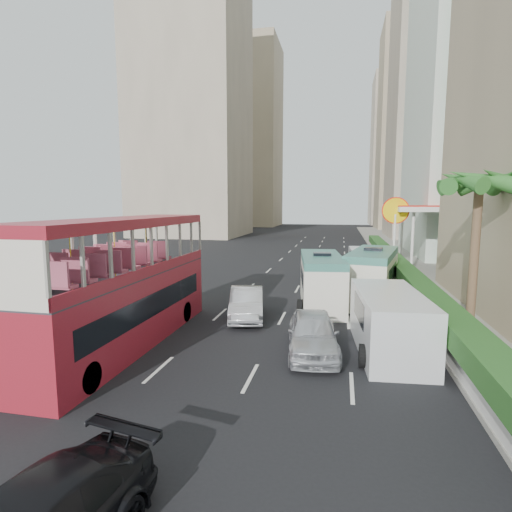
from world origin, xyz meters
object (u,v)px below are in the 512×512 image
(minibus_near, at_px, (321,281))
(minibus_far, at_px, (372,276))
(panel_van_near, at_px, (389,322))
(shell_station, at_px, (431,237))
(car_silver_lane_a, at_px, (247,318))
(double_decker_bus, at_px, (123,283))
(palm_tree, at_px, (474,258))
(van_asset, at_px, (319,278))
(panel_van_far, at_px, (364,262))
(car_silver_lane_b, at_px, (312,353))

(minibus_near, bearing_deg, minibus_far, 25.17)
(panel_van_near, relative_size, shell_station, 0.71)
(minibus_far, relative_size, shell_station, 0.83)
(car_silver_lane_a, xyz_separation_m, minibus_far, (6.32, 5.01, 1.48))
(panel_van_near, distance_m, shell_station, 22.35)
(double_decker_bus, relative_size, palm_tree, 1.72)
(car_silver_lane_a, height_order, van_asset, car_silver_lane_a)
(panel_van_near, bearing_deg, panel_van_far, 85.29)
(double_decker_bus, height_order, shell_station, shell_station)
(minibus_near, xyz_separation_m, panel_van_near, (2.87, -6.44, -0.27))
(van_asset, bearing_deg, car_silver_lane_b, -90.84)
(double_decker_bus, height_order, panel_van_near, double_decker_bus)
(panel_van_near, bearing_deg, car_silver_lane_a, 148.23)
(double_decker_bus, xyz_separation_m, van_asset, (6.75, 16.42, -2.53))
(car_silver_lane_a, height_order, car_silver_lane_b, car_silver_lane_b)
(panel_van_far, relative_size, palm_tree, 0.79)
(van_asset, height_order, minibus_near, minibus_near)
(car_silver_lane_a, height_order, panel_van_near, panel_van_near)
(double_decker_bus, relative_size, minibus_near, 1.74)
(car_silver_lane_a, xyz_separation_m, van_asset, (2.87, 11.74, 0.00))
(palm_tree, distance_m, shell_station, 19.14)
(panel_van_far, xyz_separation_m, shell_station, (5.84, 4.36, 1.73))
(minibus_near, bearing_deg, shell_station, 53.16)
(shell_station, bearing_deg, panel_van_near, -105.01)
(car_silver_lane_a, bearing_deg, minibus_far, 26.46)
(double_decker_bus, bearing_deg, car_silver_lane_b, 4.95)
(van_asset, height_order, palm_tree, palm_tree)
(van_asset, xyz_separation_m, panel_van_far, (3.42, 2.22, 1.02))
(van_asset, relative_size, minibus_near, 0.67)
(car_silver_lane_a, bearing_deg, double_decker_bus, -141.50)
(car_silver_lane_b, distance_m, minibus_near, 7.40)
(double_decker_bus, height_order, panel_van_far, double_decker_bus)
(car_silver_lane_a, relative_size, palm_tree, 0.71)
(double_decker_bus, distance_m, palm_tree, 14.39)
(car_silver_lane_b, bearing_deg, minibus_far, 66.49)
(panel_van_far, distance_m, palm_tree, 15.27)
(double_decker_bus, xyz_separation_m, minibus_far, (10.19, 9.69, -1.05))
(double_decker_bus, relative_size, panel_van_far, 2.16)
(double_decker_bus, distance_m, panel_van_far, 21.28)
(double_decker_bus, distance_m, panel_van_near, 10.43)
(van_asset, xyz_separation_m, minibus_far, (3.45, -6.73, 1.48))
(panel_van_near, bearing_deg, van_asset, 98.19)
(minibus_near, bearing_deg, panel_van_near, -72.97)
(double_decker_bus, bearing_deg, van_asset, 67.67)
(car_silver_lane_a, distance_m, panel_van_near, 7.21)
(car_silver_lane_a, distance_m, minibus_near, 4.95)
(panel_van_far, height_order, shell_station, shell_station)
(van_asset, relative_size, panel_van_near, 0.74)
(panel_van_far, xyz_separation_m, palm_tree, (3.64, -14.64, 2.36))
(van_asset, height_order, panel_van_near, panel_van_near)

